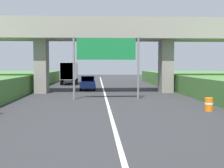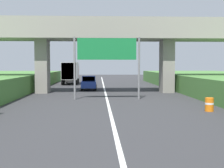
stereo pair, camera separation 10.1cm
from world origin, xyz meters
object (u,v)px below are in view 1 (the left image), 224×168
at_px(overhead_highway_sign, 106,53).
at_px(construction_barrel_3, 209,104).
at_px(truck_red, 70,72).
at_px(car_blue, 88,83).

relative_size(overhead_highway_sign, construction_barrel_3, 6.53).
relative_size(overhead_highway_sign, truck_red, 0.81).
distance_m(truck_red, construction_barrel_3, 31.49).
bearing_deg(truck_red, car_blue, -74.22).
distance_m(overhead_highway_sign, construction_barrel_3, 10.50).
bearing_deg(car_blue, truck_red, 105.78).
xyz_separation_m(overhead_highway_sign, construction_barrel_3, (6.53, -7.37, -3.63)).
bearing_deg(construction_barrel_3, truck_red, 111.82).
xyz_separation_m(truck_red, construction_barrel_3, (11.69, -29.20, -1.47)).
distance_m(overhead_highway_sign, car_blue, 11.05).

